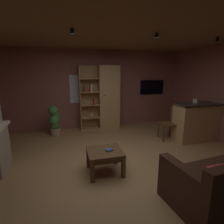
% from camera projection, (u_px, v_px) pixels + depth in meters
% --- Properties ---
extents(floor, '(6.21, 5.65, 0.02)m').
position_uv_depth(floor, '(117.00, 167.00, 3.60)').
color(floor, '#A37A4C').
rests_on(floor, ground).
extents(wall_back, '(6.33, 0.06, 2.60)m').
position_uv_depth(wall_back, '(93.00, 90.00, 6.00)').
color(wall_back, '#8E544C').
rests_on(wall_back, ground).
extents(ceiling, '(6.21, 5.65, 0.02)m').
position_uv_depth(ceiling, '(118.00, 28.00, 3.03)').
color(ceiling, brown).
extents(window_pane_back, '(0.62, 0.01, 0.92)m').
position_uv_depth(window_pane_back, '(79.00, 89.00, 5.84)').
color(window_pane_back, white).
extents(bookshelf_cabinet, '(1.31, 0.41, 2.10)m').
position_uv_depth(bookshelf_cabinet, '(106.00, 98.00, 5.90)').
color(bookshelf_cabinet, tan).
rests_on(bookshelf_cabinet, ground).
extents(kitchen_bar_counter, '(1.49, 0.60, 1.06)m').
position_uv_depth(kitchen_bar_counter, '(200.00, 122.00, 4.92)').
color(kitchen_bar_counter, tan).
rests_on(kitchen_bar_counter, ground).
extents(tissue_box, '(0.14, 0.14, 0.11)m').
position_uv_depth(tissue_box, '(196.00, 101.00, 4.85)').
color(tissue_box, '#BFB299').
rests_on(tissue_box, kitchen_bar_counter).
extents(leather_couch, '(1.62, 1.05, 0.84)m').
position_uv_depth(leather_couch, '(224.00, 184.00, 2.54)').
color(leather_couch, '#382116').
rests_on(leather_couch, ground).
extents(coffee_table, '(0.64, 0.60, 0.44)m').
position_uv_depth(coffee_table, '(105.00, 155.00, 3.32)').
color(coffee_table, brown).
rests_on(coffee_table, ground).
extents(table_book_0, '(0.14, 0.12, 0.03)m').
position_uv_depth(table_book_0, '(109.00, 150.00, 3.29)').
color(table_book_0, '#2D4C8C').
rests_on(table_book_0, coffee_table).
extents(dining_chair, '(0.46, 0.46, 0.92)m').
position_uv_depth(dining_chair, '(170.00, 121.00, 4.96)').
color(dining_chair, brown).
rests_on(dining_chair, ground).
extents(potted_floor_plant, '(0.33, 0.33, 0.92)m').
position_uv_depth(potted_floor_plant, '(54.00, 120.00, 5.29)').
color(potted_floor_plant, '#9E896B').
rests_on(potted_floor_plant, ground).
extents(wall_mounted_tv, '(0.91, 0.06, 0.51)m').
position_uv_depth(wall_mounted_tv, '(152.00, 87.00, 6.49)').
color(wall_mounted_tv, black).
extents(track_light_spot_1, '(0.07, 0.07, 0.09)m').
position_uv_depth(track_light_spot_1, '(72.00, 32.00, 2.91)').
color(track_light_spot_1, black).
extents(track_light_spot_2, '(0.07, 0.07, 0.09)m').
position_uv_depth(track_light_spot_2, '(157.00, 36.00, 3.24)').
color(track_light_spot_2, black).
extents(track_light_spot_3, '(0.07, 0.07, 0.09)m').
position_uv_depth(track_light_spot_3, '(217.00, 39.00, 3.56)').
color(track_light_spot_3, black).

